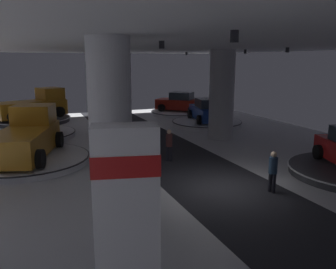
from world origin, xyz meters
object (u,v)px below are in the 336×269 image
object	(u,v)px
display_car_far_right	(207,111)
visitor_walking_near	(273,169)
display_platform_deep_left	(32,120)
display_platform_far_right	(207,123)
column_right	(222,95)
display_car_far_left	(32,120)
display_car_deep_right	(180,103)
pickup_truck_mid_left	(27,137)
column_left	(111,141)
pickup_truck_deep_left	(35,106)
brand_sign_pylon	(127,231)
visitor_walking_far	(169,143)
display_platform_far_left	(33,134)
display_platform_mid_left	(27,160)
display_platform_deep_right	(180,112)

from	to	relation	value
display_car_far_right	visitor_walking_near	distance (m)	13.74
display_platform_deep_left	display_platform_far_right	xyz separation A→B (m)	(12.29, -6.59, 0.00)
column_right	display_car_far_left	bearing A→B (deg)	155.61
display_car_deep_right	pickup_truck_mid_left	bearing A→B (deg)	-139.82
display_car_far_right	column_right	bearing A→B (deg)	-107.53
visitor_walking_near	display_car_deep_right	bearing A→B (deg)	76.01
column_left	pickup_truck_deep_left	world-z (taller)	column_left
column_left	display_car_far_left	world-z (taller)	column_left
display_platform_far_right	display_car_deep_right	bearing A→B (deg)	86.42
pickup_truck_deep_left	brand_sign_pylon	bearing A→B (deg)	-88.10
visitor_walking_far	brand_sign_pylon	bearing A→B (deg)	-116.20
pickup_truck_mid_left	visitor_walking_near	world-z (taller)	pickup_truck_mid_left
column_right	brand_sign_pylon	bearing A→B (deg)	-126.30
display_platform_deep_left	display_platform_far_left	xyz separation A→B (m)	(-0.06, -5.93, -0.02)
display_platform_mid_left	display_car_far_left	distance (m)	6.40
pickup_truck_deep_left	display_platform_far_left	world-z (taller)	pickup_truck_deep_left
display_car_far_right	brand_sign_pylon	bearing A→B (deg)	-122.35
display_car_deep_right	display_car_far_left	world-z (taller)	display_car_deep_right
column_right	display_car_far_right	world-z (taller)	column_right
pickup_truck_deep_left	display_platform_mid_left	bearing A→B (deg)	-93.78
display_platform_deep_left	pickup_truck_deep_left	bearing A→B (deg)	22.26
display_platform_mid_left	display_platform_deep_right	distance (m)	17.38
column_right	pickup_truck_deep_left	world-z (taller)	column_right
column_right	display_platform_far_right	size ratio (longest dim) A/B	1.04
brand_sign_pylon	display_platform_far_left	xyz separation A→B (m)	(-1.17, 18.34, -1.83)
display_platform_deep_right	visitor_walking_far	world-z (taller)	visitor_walking_far
display_platform_deep_left	pickup_truck_deep_left	distance (m)	1.13
display_platform_deep_left	visitor_walking_near	world-z (taller)	visitor_walking_near
visitor_walking_far	display_platform_far_left	bearing A→B (deg)	125.54
pickup_truck_mid_left	display_car_far_right	xyz separation A→B (m)	(12.71, 5.30, -0.16)
brand_sign_pylon	display_platform_far_left	world-z (taller)	brand_sign_pylon
column_left	display_platform_deep_left	world-z (taller)	column_left
display_car_deep_right	display_car_far_left	bearing A→B (deg)	-158.45
display_platform_deep_left	display_car_far_right	xyz separation A→B (m)	(12.29, -6.62, 0.92)
display_platform_far_left	visitor_walking_far	world-z (taller)	visitor_walking_far
brand_sign_pylon	display_car_far_left	world-z (taller)	brand_sign_pylon
display_car_deep_right	display_platform_far_right	bearing A→B (deg)	-93.58
column_right	display_platform_mid_left	bearing A→B (deg)	-173.35
visitor_walking_near	brand_sign_pylon	bearing A→B (deg)	-146.12
display_car_far_left	visitor_walking_far	distance (m)	10.41
display_car_far_right	visitor_walking_far	bearing A→B (deg)	-129.12
pickup_truck_mid_left	visitor_walking_near	distance (m)	11.43
display_platform_mid_left	display_platform_far_left	distance (m)	6.31
display_car_far_right	display_platform_far_left	world-z (taller)	display_car_far_right
display_platform_mid_left	visitor_walking_far	world-z (taller)	visitor_walking_far
column_left	display_platform_deep_left	size ratio (longest dim) A/B	0.92
pickup_truck_mid_left	display_platform_deep_right	xyz separation A→B (m)	(13.05, 11.06, -1.09)
display_platform_deep_left	pickup_truck_deep_left	size ratio (longest dim) A/B	1.05
display_car_deep_right	display_platform_far_left	bearing A→B (deg)	-158.33
brand_sign_pylon	visitor_walking_near	bearing A→B (deg)	33.88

